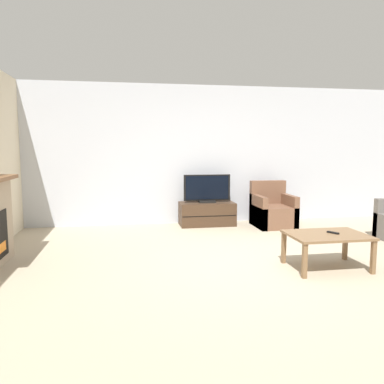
{
  "coord_description": "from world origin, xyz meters",
  "views": [
    {
      "loc": [
        -1.56,
        -4.42,
        1.49
      ],
      "look_at": [
        -0.64,
        0.9,
        0.85
      ],
      "focal_mm": 35.0,
      "sensor_mm": 36.0,
      "label": 1
    }
  ],
  "objects_px": {
    "tv_stand": "(207,214)",
    "coffee_table": "(327,238)",
    "armchair": "(272,212)",
    "remote": "(333,233)",
    "tv": "(207,190)"
  },
  "relations": [
    {
      "from": "tv",
      "to": "remote",
      "type": "relative_size",
      "value": 6.03
    },
    {
      "from": "armchair",
      "to": "remote",
      "type": "bearing_deg",
      "value": -94.91
    },
    {
      "from": "tv",
      "to": "coffee_table",
      "type": "distance_m",
      "value": 2.97
    },
    {
      "from": "armchair",
      "to": "remote",
      "type": "distance_m",
      "value": 2.51
    },
    {
      "from": "tv",
      "to": "armchair",
      "type": "height_order",
      "value": "tv"
    },
    {
      "from": "armchair",
      "to": "coffee_table",
      "type": "height_order",
      "value": "armchair"
    },
    {
      "from": "tv_stand",
      "to": "tv",
      "type": "relative_size",
      "value": 1.17
    },
    {
      "from": "tv_stand",
      "to": "coffee_table",
      "type": "xyz_separation_m",
      "value": [
        0.92,
        -2.81,
        0.16
      ]
    },
    {
      "from": "tv",
      "to": "remote",
      "type": "height_order",
      "value": "tv"
    },
    {
      "from": "remote",
      "to": "coffee_table",
      "type": "bearing_deg",
      "value": 157.67
    },
    {
      "from": "tv",
      "to": "coffee_table",
      "type": "bearing_deg",
      "value": -71.97
    },
    {
      "from": "tv_stand",
      "to": "coffee_table",
      "type": "height_order",
      "value": "tv_stand"
    },
    {
      "from": "tv_stand",
      "to": "remote",
      "type": "relative_size",
      "value": 7.04
    },
    {
      "from": "tv_stand",
      "to": "remote",
      "type": "bearing_deg",
      "value": -70.41
    },
    {
      "from": "tv_stand",
      "to": "armchair",
      "type": "bearing_deg",
      "value": -14.34
    }
  ]
}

